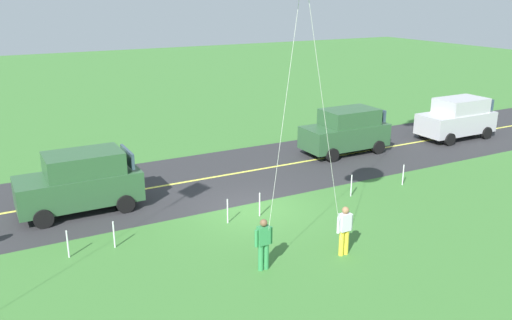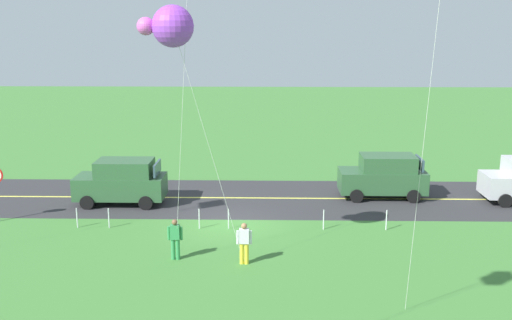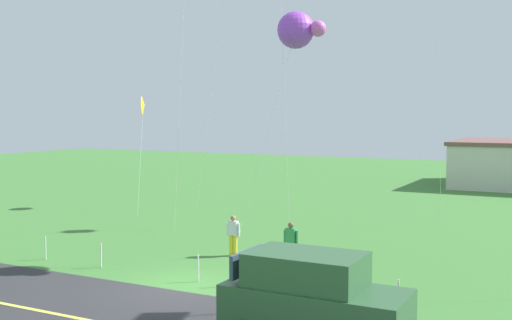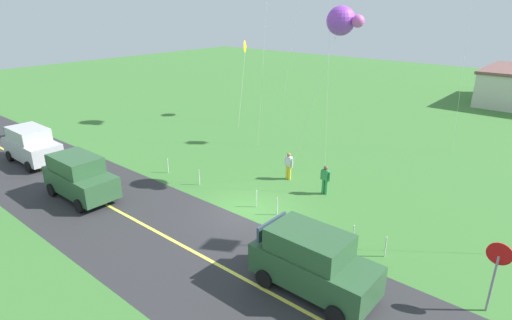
# 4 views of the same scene
# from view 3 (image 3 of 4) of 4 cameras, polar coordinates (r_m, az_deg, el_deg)

# --- Properties ---
(ground_plane) EXTENTS (120.00, 120.00, 0.10)m
(ground_plane) POSITION_cam_3_polar(r_m,az_deg,el_deg) (20.88, -6.34, -11.43)
(ground_plane) COLOR #3D7533
(car_suv_foreground) EXTENTS (4.40, 2.12, 2.24)m
(car_suv_foreground) POSITION_cam_3_polar(r_m,az_deg,el_deg) (15.54, 5.14, -12.31)
(car_suv_foreground) COLOR #2D5633
(car_suv_foreground) RESTS_ON ground
(person_adult_near) EXTENTS (0.58, 0.22, 1.60)m
(person_adult_near) POSITION_cam_3_polar(r_m,az_deg,el_deg) (24.87, -2.06, -6.69)
(person_adult_near) COLOR yellow
(person_adult_near) RESTS_ON ground
(person_adult_companion) EXTENTS (0.58, 0.22, 1.60)m
(person_adult_companion) POSITION_cam_3_polar(r_m,az_deg,el_deg) (23.38, 3.17, -7.40)
(person_adult_companion) COLOR #338C4C
(person_adult_companion) RESTS_ON ground
(kite_red_low) EXTENTS (3.50, 1.48, 9.41)m
(kite_red_low) POSITION_cam_3_polar(r_m,az_deg,el_deg) (24.26, 3.75, 11.63)
(kite_red_low) COLOR silver
(kite_red_low) RESTS_ON ground
(kite_cyan_top) EXTENTS (2.38, 3.78, 6.61)m
(kite_cyan_top) POSITION_cam_3_polar(r_m,az_deg,el_deg) (38.57, -10.13, 4.85)
(kite_cyan_top) COLOR silver
(kite_cyan_top) RESTS_ON ground
(fence_post_0) EXTENTS (0.05, 0.05, 0.90)m
(fence_post_0) POSITION_cam_3_polar(r_m,az_deg,el_deg) (25.60, -18.46, -7.54)
(fence_post_0) COLOR silver
(fence_post_0) RESTS_ON ground
(fence_post_1) EXTENTS (0.05, 0.05, 0.90)m
(fence_post_1) POSITION_cam_3_polar(r_m,az_deg,el_deg) (23.75, -13.81, -8.35)
(fence_post_1) COLOR silver
(fence_post_1) RESTS_ON ground
(fence_post_2) EXTENTS (0.05, 0.05, 0.90)m
(fence_post_2) POSITION_cam_3_polar(r_m,az_deg,el_deg) (21.30, -5.23, -9.71)
(fence_post_2) COLOR silver
(fence_post_2) RESTS_ON ground
(fence_post_3) EXTENTS (0.05, 0.05, 0.90)m
(fence_post_3) POSITION_cam_3_polar(r_m,az_deg,el_deg) (20.65, -2.17, -10.14)
(fence_post_3) COLOR silver
(fence_post_3) RESTS_ON ground
(fence_post_4) EXTENTS (0.05, 0.05, 0.90)m
(fence_post_4) POSITION_cam_3_polar(r_m,az_deg,el_deg) (19.07, 8.54, -11.41)
(fence_post_4) COLOR silver
(fence_post_4) RESTS_ON ground
(fence_post_5) EXTENTS (0.05, 0.05, 0.90)m
(fence_post_5) POSITION_cam_3_polar(r_m,az_deg,el_deg) (18.68, 12.73, -11.80)
(fence_post_5) COLOR silver
(fence_post_5) RESTS_ON ground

